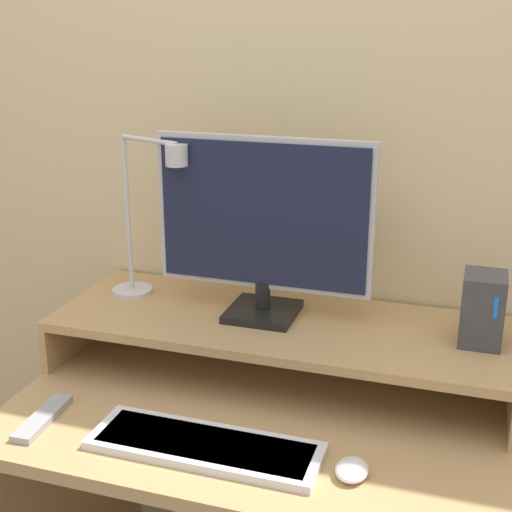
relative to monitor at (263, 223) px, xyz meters
name	(u,v)px	position (x,y,z in m)	size (l,w,h in m)	color
wall_back	(308,144)	(0.05, 0.21, 0.15)	(6.00, 0.05, 2.50)	beige
desk	(259,488)	(0.05, -0.18, -0.59)	(1.08, 0.71, 0.73)	tan
monitor_shelf	(280,328)	(0.05, -0.02, -0.25)	(1.08, 0.39, 0.13)	tan
monitor	(263,223)	(0.00, 0.00, 0.00)	(0.51, 0.17, 0.43)	black
desk_lamp	(149,218)	(-0.30, 0.01, -0.01)	(0.24, 0.14, 0.41)	silver
router_dock	(483,309)	(0.50, 0.00, -0.15)	(0.09, 0.11, 0.16)	#3D3D42
keyboard	(205,446)	(0.00, -0.38, -0.35)	(0.47, 0.15, 0.02)	silver
mouse	(352,470)	(0.29, -0.38, -0.35)	(0.06, 0.08, 0.03)	white
remote_control	(43,418)	(-0.37, -0.39, -0.36)	(0.06, 0.18, 0.02)	#99999E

